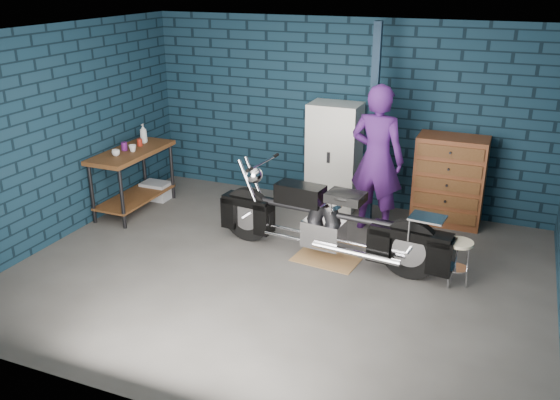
{
  "coord_description": "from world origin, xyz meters",
  "views": [
    {
      "loc": [
        2.36,
        -5.68,
        3.3
      ],
      "look_at": [
        -0.11,
        0.3,
        0.78
      ],
      "focal_mm": 38.0,
      "sensor_mm": 36.0,
      "label": 1
    }
  ],
  "objects_px": {
    "person": "(377,159)",
    "tool_chest": "(449,181)",
    "shop_stool": "(457,264)",
    "motorcycle": "(329,216)",
    "locker": "(334,156)",
    "workbench": "(134,180)",
    "storage_bin": "(156,191)"
  },
  "relations": [
    {
      "from": "locker",
      "to": "motorcycle",
      "type": "bearing_deg",
      "value": -74.01
    },
    {
      "from": "storage_bin",
      "to": "workbench",
      "type": "bearing_deg",
      "value": -92.29
    },
    {
      "from": "motorcycle",
      "to": "person",
      "type": "height_order",
      "value": "person"
    },
    {
      "from": "motorcycle",
      "to": "locker",
      "type": "distance_m",
      "value": 1.75
    },
    {
      "from": "workbench",
      "to": "storage_bin",
      "type": "relative_size",
      "value": 3.34
    },
    {
      "from": "motorcycle",
      "to": "locker",
      "type": "xyz_separation_m",
      "value": [
        -0.48,
        1.67,
        0.22
      ]
    },
    {
      "from": "workbench",
      "to": "person",
      "type": "xyz_separation_m",
      "value": [
        3.39,
        0.66,
        0.53
      ]
    },
    {
      "from": "storage_bin",
      "to": "shop_stool",
      "type": "height_order",
      "value": "shop_stool"
    },
    {
      "from": "shop_stool",
      "to": "motorcycle",
      "type": "bearing_deg",
      "value": 176.37
    },
    {
      "from": "tool_chest",
      "to": "shop_stool",
      "type": "height_order",
      "value": "tool_chest"
    },
    {
      "from": "locker",
      "to": "storage_bin",
      "type": "bearing_deg",
      "value": -163.81
    },
    {
      "from": "person",
      "to": "storage_bin",
      "type": "relative_size",
      "value": 4.72
    },
    {
      "from": "shop_stool",
      "to": "storage_bin",
      "type": "bearing_deg",
      "value": 167.55
    },
    {
      "from": "person",
      "to": "locker",
      "type": "height_order",
      "value": "person"
    },
    {
      "from": "motorcycle",
      "to": "person",
      "type": "xyz_separation_m",
      "value": [
        0.29,
        1.08,
        0.43
      ]
    },
    {
      "from": "motorcycle",
      "to": "locker",
      "type": "bearing_deg",
      "value": 111.85
    },
    {
      "from": "workbench",
      "to": "shop_stool",
      "type": "height_order",
      "value": "workbench"
    },
    {
      "from": "person",
      "to": "tool_chest",
      "type": "height_order",
      "value": "person"
    },
    {
      "from": "locker",
      "to": "shop_stool",
      "type": "relative_size",
      "value": 2.85
    },
    {
      "from": "locker",
      "to": "shop_stool",
      "type": "bearing_deg",
      "value": -41.42
    },
    {
      "from": "person",
      "to": "shop_stool",
      "type": "relative_size",
      "value": 3.65
    },
    {
      "from": "workbench",
      "to": "person",
      "type": "distance_m",
      "value": 3.49
    },
    {
      "from": "storage_bin",
      "to": "locker",
      "type": "relative_size",
      "value": 0.27
    },
    {
      "from": "locker",
      "to": "tool_chest",
      "type": "distance_m",
      "value": 1.66
    },
    {
      "from": "storage_bin",
      "to": "motorcycle",
      "type": "bearing_deg",
      "value": -16.65
    },
    {
      "from": "locker",
      "to": "shop_stool",
      "type": "xyz_separation_m",
      "value": [
        2.01,
        -1.77,
        -0.5
      ]
    },
    {
      "from": "person",
      "to": "tool_chest",
      "type": "xyz_separation_m",
      "value": [
        0.88,
        0.6,
        -0.37
      ]
    },
    {
      "from": "person",
      "to": "workbench",
      "type": "bearing_deg",
      "value": 17.9
    },
    {
      "from": "storage_bin",
      "to": "locker",
      "type": "distance_m",
      "value": 2.78
    },
    {
      "from": "person",
      "to": "locker",
      "type": "distance_m",
      "value": 1.0
    },
    {
      "from": "motorcycle",
      "to": "shop_stool",
      "type": "relative_size",
      "value": 4.67
    },
    {
      "from": "workbench",
      "to": "motorcycle",
      "type": "xyz_separation_m",
      "value": [
        3.1,
        -0.42,
        0.1
      ]
    }
  ]
}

